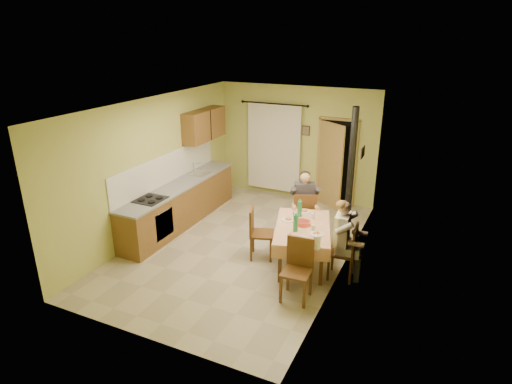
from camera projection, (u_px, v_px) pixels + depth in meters
The scene contains 17 objects.
floor at pixel (242, 246), 8.50m from camera, with size 4.00×6.00×0.01m, color tan.
room_shell at pixel (241, 158), 7.85m from camera, with size 4.04×6.04×2.82m.
kitchen_run at pixel (181, 203), 9.33m from camera, with size 0.64×3.64×1.56m.
upper_cabinets at pixel (204, 125), 9.96m from camera, with size 0.35×1.40×0.70m, color brown.
curtain at pixel (274, 147), 10.73m from camera, with size 1.70×0.07×2.22m.
doorway at pixel (334, 163), 10.15m from camera, with size 0.96×0.53×2.15m.
dining_table at pixel (302, 245), 7.71m from camera, with size 1.37×1.79×0.76m.
tableware at pixel (304, 225), 7.45m from camera, with size 0.98×1.50×0.33m.
chair_far at pixel (303, 225), 8.73m from camera, with size 0.60×0.60×1.02m.
chair_near at pixel (296, 282), 6.73m from camera, with size 0.46×0.46×1.00m.
chair_right at pixel (342, 262), 7.32m from camera, with size 0.46×0.46×0.99m.
chair_left at pixel (261, 243), 7.99m from camera, with size 0.54×0.54×0.98m.
man_far at pixel (305, 198), 8.54m from camera, with size 0.65×0.60×1.39m.
man_right at pixel (344, 231), 7.12m from camera, with size 0.48×0.60×1.39m.
stove_flue at pixel (348, 203), 7.90m from camera, with size 0.24×0.24×2.80m.
picture_back at pixel (306, 131), 10.30m from camera, with size 0.19×0.03×0.23m, color black.
picture_right at pixel (363, 152), 8.09m from camera, with size 0.03×0.31×0.21m, color brown.
Camera 1 is at (3.42, -6.76, 4.01)m, focal length 30.00 mm.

